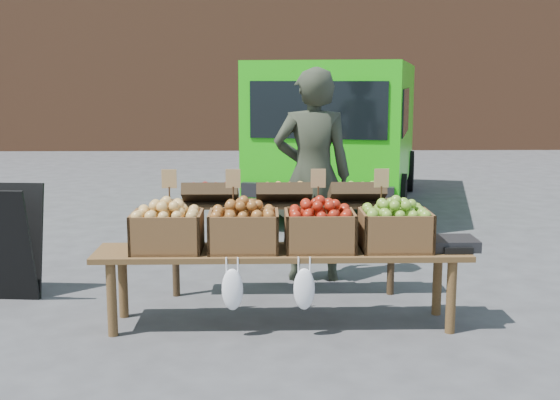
{
  "coord_description": "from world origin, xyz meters",
  "views": [
    {
      "loc": [
        0.64,
        -4.64,
        1.8
      ],
      "look_at": [
        0.78,
        0.82,
        0.85
      ],
      "focal_mm": 45.0,
      "sensor_mm": 36.0,
      "label": 1
    }
  ],
  "objects_px": {
    "crate_golden_apples": "(167,231)",
    "crate_russet_pears": "(244,231)",
    "vendor": "(313,175)",
    "crate_red_apples": "(320,231)",
    "display_bench": "(282,287)",
    "crate_green_apples": "(395,230)",
    "weighing_scale": "(453,243)",
    "back_table": "(284,235)",
    "delivery_van": "(342,135)"
  },
  "relations": [
    {
      "from": "weighing_scale",
      "to": "crate_russet_pears",
      "type": "bearing_deg",
      "value": 180.0
    },
    {
      "from": "crate_golden_apples",
      "to": "crate_green_apples",
      "type": "xyz_separation_m",
      "value": [
        1.65,
        0.0,
        0.0
      ]
    },
    {
      "from": "vendor",
      "to": "back_table",
      "type": "distance_m",
      "value": 0.7
    },
    {
      "from": "crate_golden_apples",
      "to": "crate_red_apples",
      "type": "height_order",
      "value": "same"
    },
    {
      "from": "vendor",
      "to": "back_table",
      "type": "relative_size",
      "value": 0.9
    },
    {
      "from": "crate_russet_pears",
      "to": "crate_green_apples",
      "type": "xyz_separation_m",
      "value": [
        1.1,
        0.0,
        0.0
      ]
    },
    {
      "from": "crate_russet_pears",
      "to": "crate_green_apples",
      "type": "height_order",
      "value": "same"
    },
    {
      "from": "display_bench",
      "to": "weighing_scale",
      "type": "distance_m",
      "value": 1.29
    },
    {
      "from": "crate_golden_apples",
      "to": "crate_green_apples",
      "type": "distance_m",
      "value": 1.65
    },
    {
      "from": "crate_golden_apples",
      "to": "crate_green_apples",
      "type": "height_order",
      "value": "same"
    },
    {
      "from": "vendor",
      "to": "back_table",
      "type": "xyz_separation_m",
      "value": [
        -0.27,
        -0.49,
        -0.43
      ]
    },
    {
      "from": "vendor",
      "to": "crate_russet_pears",
      "type": "height_order",
      "value": "vendor"
    },
    {
      "from": "delivery_van",
      "to": "crate_green_apples",
      "type": "bearing_deg",
      "value": -78.02
    },
    {
      "from": "delivery_van",
      "to": "back_table",
      "type": "distance_m",
      "value": 4.47
    },
    {
      "from": "crate_golden_apples",
      "to": "vendor",
      "type": "bearing_deg",
      "value": 46.86
    },
    {
      "from": "back_table",
      "to": "crate_golden_apples",
      "type": "bearing_deg",
      "value": -140.13
    },
    {
      "from": "delivery_van",
      "to": "crate_golden_apples",
      "type": "distance_m",
      "value": 5.39
    },
    {
      "from": "crate_golden_apples",
      "to": "weighing_scale",
      "type": "distance_m",
      "value": 2.08
    },
    {
      "from": "display_bench",
      "to": "crate_green_apples",
      "type": "relative_size",
      "value": 5.4
    },
    {
      "from": "back_table",
      "to": "display_bench",
      "type": "relative_size",
      "value": 0.78
    },
    {
      "from": "back_table",
      "to": "crate_russet_pears",
      "type": "height_order",
      "value": "back_table"
    },
    {
      "from": "delivery_van",
      "to": "crate_russet_pears",
      "type": "relative_size",
      "value": 8.94
    },
    {
      "from": "delivery_van",
      "to": "crate_green_apples",
      "type": "relative_size",
      "value": 8.94
    },
    {
      "from": "crate_russet_pears",
      "to": "vendor",
      "type": "bearing_deg",
      "value": 64.27
    },
    {
      "from": "crate_red_apples",
      "to": "weighing_scale",
      "type": "distance_m",
      "value": 0.98
    },
    {
      "from": "crate_green_apples",
      "to": "crate_russet_pears",
      "type": "bearing_deg",
      "value": 180.0
    },
    {
      "from": "display_bench",
      "to": "crate_red_apples",
      "type": "xyz_separation_m",
      "value": [
        0.27,
        0.0,
        0.42
      ]
    },
    {
      "from": "crate_green_apples",
      "to": "crate_red_apples",
      "type": "bearing_deg",
      "value": 180.0
    },
    {
      "from": "crate_golden_apples",
      "to": "crate_red_apples",
      "type": "bearing_deg",
      "value": 0.0
    },
    {
      "from": "crate_golden_apples",
      "to": "crate_red_apples",
      "type": "xyz_separation_m",
      "value": [
        1.1,
        0.0,
        0.0
      ]
    },
    {
      "from": "delivery_van",
      "to": "crate_golden_apples",
      "type": "xyz_separation_m",
      "value": [
        -1.82,
        -5.06,
        -0.29
      ]
    },
    {
      "from": "crate_red_apples",
      "to": "crate_golden_apples",
      "type": "bearing_deg",
      "value": 180.0
    },
    {
      "from": "delivery_van",
      "to": "display_bench",
      "type": "relative_size",
      "value": 1.66
    },
    {
      "from": "vendor",
      "to": "display_bench",
      "type": "xyz_separation_m",
      "value": [
        -0.31,
        -1.21,
        -0.66
      ]
    },
    {
      "from": "delivery_van",
      "to": "back_table",
      "type": "bearing_deg",
      "value": -88.54
    },
    {
      "from": "display_bench",
      "to": "crate_russet_pears",
      "type": "distance_m",
      "value": 0.51
    },
    {
      "from": "delivery_van",
      "to": "weighing_scale",
      "type": "bearing_deg",
      "value": -73.21
    },
    {
      "from": "delivery_van",
      "to": "back_table",
      "type": "height_order",
      "value": "delivery_van"
    },
    {
      "from": "crate_golden_apples",
      "to": "crate_russet_pears",
      "type": "relative_size",
      "value": 1.0
    },
    {
      "from": "display_bench",
      "to": "weighing_scale",
      "type": "xyz_separation_m",
      "value": [
        1.25,
        0.0,
        0.33
      ]
    },
    {
      "from": "crate_russet_pears",
      "to": "weighing_scale",
      "type": "bearing_deg",
      "value": 0.0
    },
    {
      "from": "vendor",
      "to": "crate_golden_apples",
      "type": "xyz_separation_m",
      "value": [
        -1.13,
        -1.21,
        -0.24
      ]
    },
    {
      "from": "vendor",
      "to": "display_bench",
      "type": "bearing_deg",
      "value": 76.95
    },
    {
      "from": "crate_golden_apples",
      "to": "display_bench",
      "type": "bearing_deg",
      "value": 0.0
    },
    {
      "from": "display_bench",
      "to": "crate_russet_pears",
      "type": "height_order",
      "value": "crate_russet_pears"
    },
    {
      "from": "crate_red_apples",
      "to": "weighing_scale",
      "type": "bearing_deg",
      "value": 0.0
    },
    {
      "from": "weighing_scale",
      "to": "crate_golden_apples",
      "type": "bearing_deg",
      "value": 180.0
    },
    {
      "from": "crate_red_apples",
      "to": "weighing_scale",
      "type": "xyz_separation_m",
      "value": [
        0.98,
        0.0,
        -0.1
      ]
    },
    {
      "from": "crate_golden_apples",
      "to": "crate_russet_pears",
      "type": "distance_m",
      "value": 0.55
    },
    {
      "from": "display_bench",
      "to": "crate_golden_apples",
      "type": "distance_m",
      "value": 0.93
    }
  ]
}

